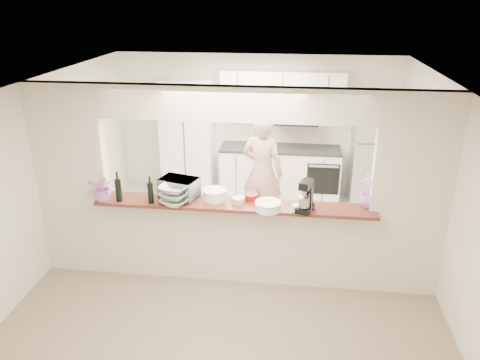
% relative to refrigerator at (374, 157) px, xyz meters
% --- Properties ---
extents(floor, '(6.00, 6.00, 0.00)m').
position_rel_refrigerator_xyz_m(floor, '(-2.05, -2.65, -0.85)').
color(floor, gray).
rests_on(floor, ground).
extents(tile_overlay, '(5.00, 2.90, 0.01)m').
position_rel_refrigerator_xyz_m(tile_overlay, '(-2.05, -1.10, -0.84)').
color(tile_overlay, beige).
rests_on(tile_overlay, floor).
extents(partition, '(5.00, 0.15, 2.50)m').
position_rel_refrigerator_xyz_m(partition, '(-2.05, -2.65, 0.63)').
color(partition, silver).
rests_on(partition, floor).
extents(bar_counter, '(3.40, 0.38, 1.09)m').
position_rel_refrigerator_xyz_m(bar_counter, '(-2.05, -2.65, -0.27)').
color(bar_counter, silver).
rests_on(bar_counter, floor).
extents(kitchen_cabinets, '(3.15, 0.62, 2.25)m').
position_rel_refrigerator_xyz_m(kitchen_cabinets, '(-2.24, 0.07, 0.12)').
color(kitchen_cabinets, white).
rests_on(kitchen_cabinets, floor).
extents(refrigerator, '(0.75, 0.70, 1.70)m').
position_rel_refrigerator_xyz_m(refrigerator, '(0.00, 0.00, 0.00)').
color(refrigerator, '#B9BABF').
rests_on(refrigerator, floor).
extents(flower_left, '(0.33, 0.29, 0.35)m').
position_rel_refrigerator_xyz_m(flower_left, '(-3.65, -2.80, 0.41)').
color(flower_left, '#E579DA').
rests_on(flower_left, bar_counter).
extents(wine_bottle_a, '(0.08, 0.08, 0.38)m').
position_rel_refrigerator_xyz_m(wine_bottle_a, '(-3.45, -2.80, 0.39)').
color(wine_bottle_a, black).
rests_on(wine_bottle_a, bar_counter).
extents(wine_bottle_b, '(0.07, 0.07, 0.35)m').
position_rel_refrigerator_xyz_m(wine_bottle_b, '(-3.05, -2.80, 0.37)').
color(wine_bottle_b, black).
rests_on(wine_bottle_b, bar_counter).
extents(toaster_oven, '(0.52, 0.42, 0.25)m').
position_rel_refrigerator_xyz_m(toaster_oven, '(-2.75, -2.60, 0.37)').
color(toaster_oven, '#A0A0A5').
rests_on(toaster_oven, bar_counter).
extents(serving_bowls, '(0.41, 0.41, 0.25)m').
position_rel_refrigerator_xyz_m(serving_bowls, '(-2.75, -2.82, 0.36)').
color(serving_bowls, silver).
rests_on(serving_bowls, bar_counter).
extents(plate_stack_a, '(0.30, 0.30, 0.13)m').
position_rel_refrigerator_xyz_m(plate_stack_a, '(-2.30, -2.62, 0.31)').
color(plate_stack_a, white).
rests_on(plate_stack_a, bar_counter).
extents(plate_stack_b, '(0.31, 0.31, 0.11)m').
position_rel_refrigerator_xyz_m(plate_stack_b, '(-1.63, -2.84, 0.29)').
color(plate_stack_b, white).
rests_on(plate_stack_b, bar_counter).
extents(red_bowl, '(0.17, 0.17, 0.08)m').
position_rel_refrigerator_xyz_m(red_bowl, '(-1.85, -2.57, 0.28)').
color(red_bowl, maroon).
rests_on(red_bowl, bar_counter).
extents(tan_bowl, '(0.16, 0.16, 0.07)m').
position_rel_refrigerator_xyz_m(tan_bowl, '(-2.00, -2.68, 0.28)').
color(tan_bowl, beige).
rests_on(tan_bowl, bar_counter).
extents(utensil_caddy, '(0.27, 0.19, 0.23)m').
position_rel_refrigerator_xyz_m(utensil_caddy, '(-1.25, -2.80, 0.34)').
color(utensil_caddy, silver).
rests_on(utensil_caddy, bar_counter).
extents(stand_mixer, '(0.24, 0.29, 0.38)m').
position_rel_refrigerator_xyz_m(stand_mixer, '(-1.20, -2.79, 0.41)').
color(stand_mixer, black).
rests_on(stand_mixer, bar_counter).
extents(flower_right, '(0.30, 0.30, 0.41)m').
position_rel_refrigerator_xyz_m(flower_right, '(-0.45, -2.60, 0.44)').
color(flower_right, '#CE6FCE').
rests_on(flower_right, bar_counter).
extents(person, '(0.76, 0.62, 1.80)m').
position_rel_refrigerator_xyz_m(person, '(-1.83, -1.12, 0.05)').
color(person, tan).
rests_on(person, floor).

